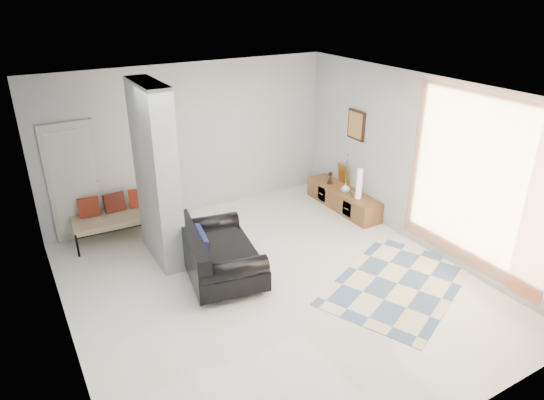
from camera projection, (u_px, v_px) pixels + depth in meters
floor at (273, 285)px, 7.10m from camera, size 6.00×6.00×0.00m
ceiling at (273, 94)px, 5.95m from camera, size 6.00×6.00×0.00m
wall_back at (191, 141)px, 8.90m from camera, size 6.00×0.00×6.00m
wall_front at (448, 320)px, 4.16m from camera, size 6.00×0.00×6.00m
wall_left at (55, 249)px, 5.27m from camera, size 0.00×6.00×6.00m
wall_right at (420, 163)px, 7.79m from camera, size 0.00×6.00×6.00m
partition_column at (156, 175)px, 7.29m from camera, size 0.35×1.20×2.80m
hallway_door at (75, 182)px, 8.06m from camera, size 0.85×0.06×2.04m
curtain at (477, 185)px, 6.82m from camera, size 0.00×2.55×2.55m
wall_art at (356, 125)px, 8.94m from camera, size 0.04×0.45×0.55m
media_console at (343, 199)px, 9.44m from camera, size 0.45×1.81×0.80m
loveseat at (216, 254)px, 7.23m from camera, size 1.29×1.88×0.76m
daybed at (125, 213)px, 8.35m from camera, size 1.85×0.84×0.77m
area_rug at (397, 284)px, 7.12m from camera, size 2.81×2.42×0.01m
cylinder_lamp at (359, 184)px, 8.87m from camera, size 0.10×0.10×0.57m
bronze_figurine at (330, 178)px, 9.58m from camera, size 0.12×0.12×0.24m
vase at (346, 188)px, 9.21m from camera, size 0.19×0.19×0.18m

